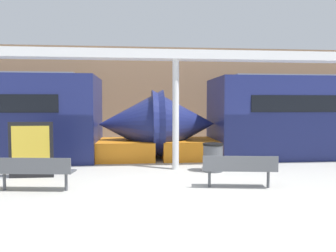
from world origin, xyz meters
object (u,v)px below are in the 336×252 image
(trash_bin, at_px, (213,157))
(bench_far, at_px, (33,170))
(bench_near, at_px, (239,168))
(poster_board, at_px, (31,150))
(support_column_near, at_px, (176,115))

(trash_bin, bearing_deg, bench_far, -158.19)
(bench_near, bearing_deg, bench_far, -173.99)
(poster_board, xyz_separation_m, support_column_near, (4.16, 0.85, 0.93))
(support_column_near, bearing_deg, bench_far, -147.21)
(bench_far, xyz_separation_m, poster_board, (-0.51, 1.51, 0.28))
(bench_near, xyz_separation_m, bench_far, (-4.91, 0.19, 0.00))
(trash_bin, bearing_deg, bench_near, -85.62)
(bench_far, height_order, trash_bin, trash_bin)
(bench_near, relative_size, bench_far, 0.97)
(trash_bin, bearing_deg, poster_board, -175.70)
(bench_far, distance_m, support_column_near, 4.51)
(bench_near, distance_m, poster_board, 5.69)
(bench_near, bearing_deg, poster_board, 170.86)
(bench_far, bearing_deg, poster_board, 116.42)
(bench_near, relative_size, trash_bin, 2.12)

